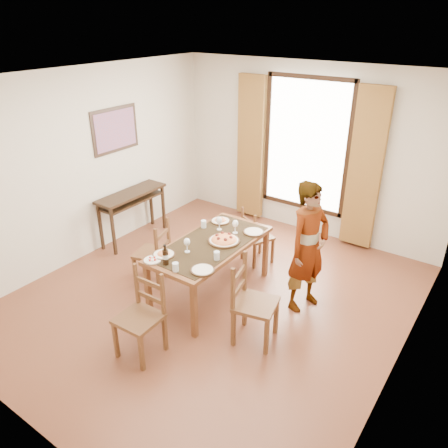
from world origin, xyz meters
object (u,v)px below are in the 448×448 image
Objects in this scene: man at (308,247)px; pasta_platter at (224,238)px; console_table at (132,199)px; dining_table at (211,248)px.

man is 1.03m from pasta_platter.
console_table is 3.00× the size of pasta_platter.
man is (3.03, -0.06, 0.13)m from console_table.
pasta_platter is (2.07, -0.42, 0.12)m from console_table.
pasta_platter is at bearing 44.14° from dining_table.
dining_table is at bearing 131.20° from man.
man reaches higher than pasta_platter.
dining_table is 1.19m from man.
console_table is 0.72× the size of dining_table.
console_table is 2.11m from pasta_platter.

